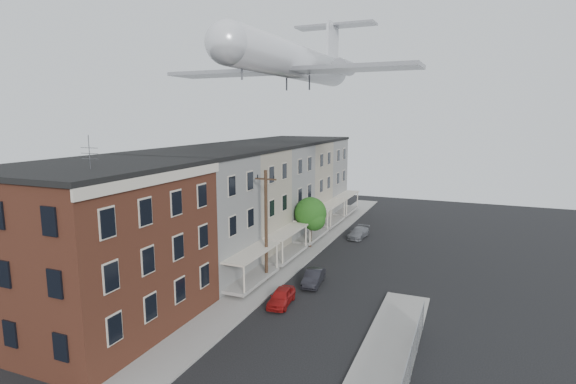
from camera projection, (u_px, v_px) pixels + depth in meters
name	position (u px, v px, depth m)	size (l,w,h in m)	color
sidewalk_left	(295.00, 259.00, 41.75)	(3.00, 62.00, 0.12)	gray
curb_left	(309.00, 260.00, 41.20)	(0.15, 62.00, 0.14)	gray
corner_building	(97.00, 246.00, 27.84)	(10.31, 12.30, 12.15)	#371A11
row_house_a	(187.00, 216.00, 36.49)	(11.98, 7.00, 10.30)	slate
row_house_b	(230.00, 201.00, 42.87)	(11.98, 7.00, 10.30)	gray
row_house_c	(262.00, 190.00, 49.26)	(11.98, 7.00, 10.30)	slate
row_house_d	(286.00, 182.00, 55.64)	(11.98, 7.00, 10.30)	gray
row_house_e	(306.00, 175.00, 62.02)	(11.98, 7.00, 10.30)	slate
utility_pole	(266.00, 224.00, 35.55)	(1.80, 0.26, 9.00)	black
street_tree	(311.00, 215.00, 44.68)	(3.22, 3.20, 5.20)	black
car_near	(281.00, 297.00, 31.59)	(1.37, 3.41, 1.16)	#A11514
car_mid	(314.00, 277.00, 35.38)	(1.24, 3.56, 1.17)	black
car_far	(358.00, 233.00, 49.04)	(1.57, 3.86, 1.12)	slate
airplane	(296.00, 62.00, 38.11)	(21.39, 24.42, 7.10)	silver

